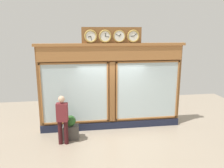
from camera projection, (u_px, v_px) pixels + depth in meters
name	position (u px, v px, depth m)	size (l,w,h in m)	color
shop_facade	(112.00, 86.00, 8.63)	(5.54, 0.42, 3.88)	brown
pedestrian	(62.00, 118.00, 7.47)	(0.39, 0.27, 1.69)	#3A1316
planter_box	(71.00, 132.00, 7.99)	(0.56, 0.36, 0.49)	#4C4742
planter_shrub	(70.00, 121.00, 7.89)	(0.38, 0.38, 0.38)	#285623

